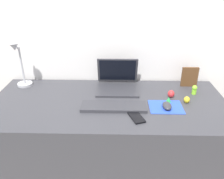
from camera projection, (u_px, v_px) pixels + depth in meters
back_wall at (110, 72)px, 1.87m from camera, size 2.77×0.05×1.60m
desk at (109, 146)px, 1.70m from camera, size 1.57×0.71×0.74m
laptop at (117, 81)px, 1.71m from camera, size 0.30×0.27×0.21m
keyboard at (114, 106)px, 1.47m from camera, size 0.41×0.13×0.02m
mousepad at (166, 107)px, 1.48m from camera, size 0.21×0.17×0.00m
mouse at (167, 106)px, 1.45m from camera, size 0.06×0.10×0.03m
cell_phone at (136, 117)px, 1.36m from camera, size 0.10×0.14×0.01m
desk_lamp at (20, 66)px, 1.68m from camera, size 0.11×0.15×0.35m
picture_frame at (190, 77)px, 1.73m from camera, size 0.12×0.02×0.15m
toy_figurine_yellow at (187, 100)px, 1.52m from camera, size 0.04×0.04×0.04m
toy_figurine_red at (171, 94)px, 1.59m from camera, size 0.05×0.05×0.05m
toy_figurine_lime at (194, 89)px, 1.63m from camera, size 0.04×0.04×0.07m
toy_figurine_green at (169, 100)px, 1.53m from camera, size 0.04×0.04×0.04m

